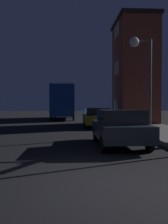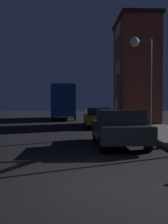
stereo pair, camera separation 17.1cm
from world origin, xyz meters
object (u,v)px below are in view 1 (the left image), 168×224
streetlamp (141,59)px  car_mid_lane (97,117)px  bus (63,99)px  car_near_lane (119,127)px

streetlamp → car_mid_lane: bearing=110.0°
bus → car_mid_lane: bus is taller
car_near_lane → car_mid_lane: car_near_lane is taller
streetlamp → car_near_lane: size_ratio=1.20×
streetlamp → car_near_lane: bearing=-119.0°
bus → car_mid_lane: size_ratio=2.22×
streetlamp → car_mid_lane: streetlamp is taller
streetlamp → car_near_lane: (-1.81, -3.27, -3.37)m
streetlamp → car_near_lane: 5.03m
bus → car_near_lane: size_ratio=2.09×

